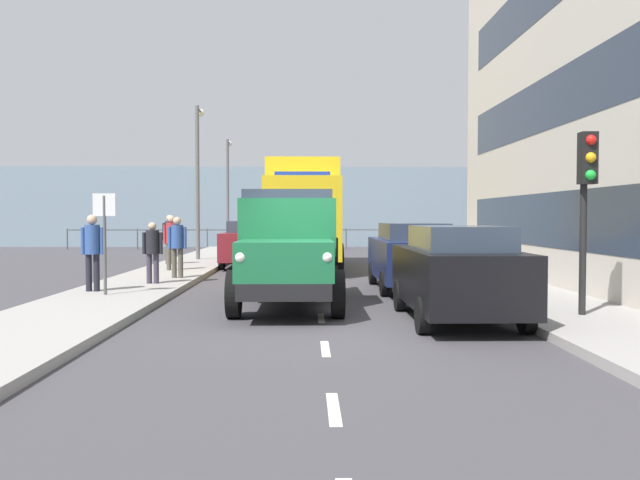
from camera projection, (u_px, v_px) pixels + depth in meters
name	position (u px, v px, depth m)	size (l,w,h in m)	color
ground_plane	(316.00, 282.00, 18.69)	(80.00, 80.00, 0.00)	#423F44
sidewalk_left	(475.00, 279.00, 18.78)	(2.52, 38.48, 0.15)	#9E9993
sidewalk_right	(155.00, 280.00, 18.60)	(2.52, 38.48, 0.15)	#9E9993
road_centreline_markings	(317.00, 286.00, 17.41)	(0.12, 33.45, 0.01)	silver
sea_horizon	(311.00, 207.00, 40.82)	(80.00, 0.80, 5.00)	gray
seawall_railing	(311.00, 233.00, 37.29)	(28.08, 0.08, 1.20)	#4C5156
truck_vintage_green	(288.00, 251.00, 13.27)	(2.17, 5.64, 2.43)	black
lorry_cargo_yellow	(303.00, 211.00, 23.24)	(2.58, 8.20, 3.87)	gold
car_black_kerbside_near	(457.00, 272.00, 11.60)	(1.86, 4.13, 1.72)	black
car_navy_kerbside_1	(412.00, 255.00, 16.59)	(1.90, 4.40, 1.72)	navy
car_maroon_oppositeside_0	(249.00, 243.00, 24.33)	(1.87, 4.67, 1.72)	maroon
car_teal_oppositeside_1	(262.00, 237.00, 30.92)	(1.80, 4.37, 1.72)	#1E6670
pedestrian_strolling	(92.00, 246.00, 15.00)	(0.53, 0.34, 1.78)	black
pedestrian_near_railing	(153.00, 248.00, 16.76)	(0.53, 0.34, 1.59)	#383342
pedestrian_in_dark_coat	(177.00, 242.00, 18.29)	(0.53, 0.34, 1.73)	#4C473D
pedestrian_by_lamp	(171.00, 238.00, 20.91)	(0.53, 0.34, 1.77)	#4C473D
pedestrian_with_bag	(170.00, 235.00, 23.63)	(0.53, 0.34, 1.80)	#4C473D
traffic_light_near	(586.00, 183.00, 11.25)	(0.28, 0.41, 3.20)	black
lamp_post_promenade	(198.00, 168.00, 26.37)	(0.32, 1.14, 6.24)	#59595B
lamp_post_far	(228.00, 183.00, 36.85)	(0.32, 1.14, 6.12)	#59595B
street_sign	(105.00, 226.00, 14.32)	(0.50, 0.07, 2.25)	#4C4C4C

